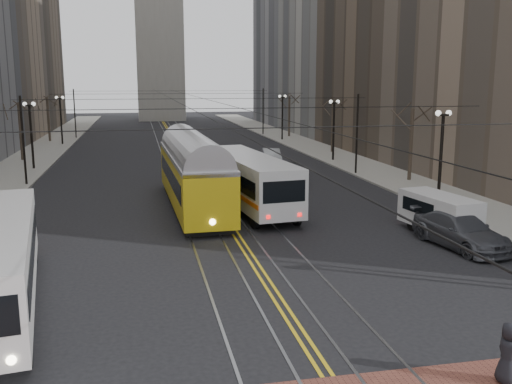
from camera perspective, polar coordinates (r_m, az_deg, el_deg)
name	(u,v)px	position (r m, az deg, el deg)	size (l,w,h in m)	color
ground	(316,359)	(16.65, 6.07, -16.30)	(260.00, 260.00, 0.00)	black
sidewalk_left	(32,159)	(60.44, -21.46, 3.10)	(5.00, 140.00, 0.15)	gray
sidewalk_right	(323,151)	(62.69, 6.71, 4.05)	(5.00, 140.00, 0.15)	gray
streetcar_rails	(185,156)	(59.73, -7.12, 3.62)	(4.80, 130.00, 0.02)	gray
centre_lines	(185,156)	(59.73, -7.12, 3.63)	(0.42, 130.00, 0.01)	gold
building_right_far	(309,9)	(105.23, 5.33, 17.75)	(16.00, 20.00, 40.00)	slate
lamp_posts	(202,146)	(43.33, -5.46, 4.59)	(27.60, 57.20, 5.60)	black
street_trees	(193,138)	(49.76, -6.28, 5.41)	(31.68, 53.28, 5.60)	#382D23
trolley_wires	(194,127)	(49.26, -6.26, 6.49)	(25.96, 120.00, 6.60)	black
streetcar	(193,179)	(34.91, -6.31, 1.31)	(2.79, 15.01, 3.54)	gold
rear_bus	(248,182)	(34.60, -0.76, 1.00)	(2.66, 12.25, 3.20)	silver
cargo_van	(439,215)	(30.06, 17.82, -2.20)	(1.77, 4.61, 2.04)	silver
sedan_grey	(293,171)	(44.22, 3.71, 2.07)	(1.77, 4.40, 1.50)	#44464C
sedan_silver	(271,157)	(52.98, 1.55, 3.56)	(1.55, 4.45, 1.47)	#989C9F
sedan_parked	(460,231)	(28.22, 19.76, -3.66)	(2.20, 5.41, 1.57)	#45484E
pedestrian_a	(508,353)	(16.35, 23.93, -14.54)	(0.80, 0.52, 1.64)	black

